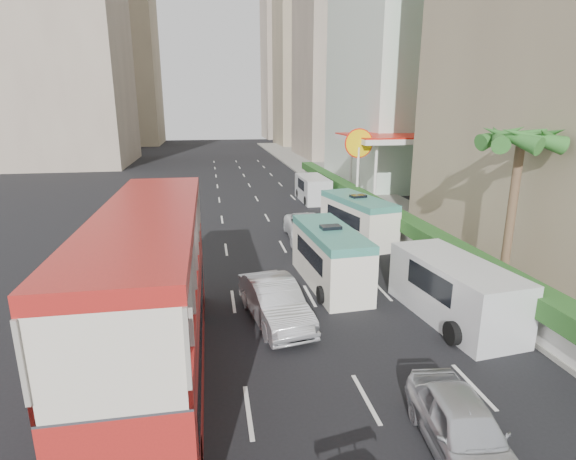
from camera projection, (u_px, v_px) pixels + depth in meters
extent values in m
plane|color=black|center=(356.00, 358.00, 14.19)|extent=(200.00, 200.00, 0.00)
cube|color=#AE1F1B|center=(154.00, 298.00, 12.52)|extent=(2.50, 11.00, 5.06)
imported|color=silver|center=(275.00, 321.00, 16.66)|extent=(2.42, 4.94, 1.56)
imported|color=silver|center=(460.00, 454.00, 10.27)|extent=(2.05, 4.19, 1.38)
imported|color=silver|center=(308.00, 240.00, 26.87)|extent=(2.69, 5.37, 1.46)
cube|color=silver|center=(330.00, 257.00, 19.81)|extent=(2.30, 5.91, 2.57)
cube|color=silver|center=(357.00, 219.00, 26.44)|extent=(3.10, 6.13, 2.60)
cube|color=silver|center=(454.00, 290.00, 16.61)|extent=(2.85, 5.82, 2.24)
cube|color=silver|center=(313.00, 189.00, 37.73)|extent=(2.08, 5.11, 2.04)
cube|color=#99968C|center=(364.00, 196.00, 39.41)|extent=(6.00, 120.00, 0.18)
cube|color=silver|center=(381.00, 222.00, 28.34)|extent=(0.30, 44.00, 1.00)
cube|color=#2D6626|center=(381.00, 208.00, 28.11)|extent=(1.10, 44.00, 0.70)
cylinder|color=brown|center=(511.00, 215.00, 18.39)|extent=(0.36, 0.36, 6.40)
cube|color=silver|center=(385.00, 169.00, 36.97)|extent=(6.50, 8.00, 5.50)
cube|color=tan|center=(312.00, 32.00, 89.07)|extent=(14.00, 14.00, 44.00)
cube|color=tan|center=(292.00, 55.00, 110.50)|extent=(14.00, 14.00, 40.00)
cube|color=tan|center=(113.00, 28.00, 89.90)|extent=(16.00, 16.00, 46.00)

